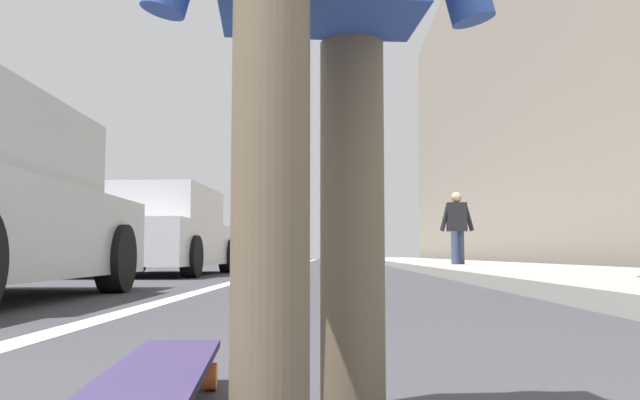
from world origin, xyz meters
name	(u,v)px	position (x,y,z in m)	size (l,w,h in m)	color
ground_plane	(324,276)	(10.00, 0.00, 0.00)	(80.00, 80.00, 0.00)	#38383D
lane_stripe_white	(293,265)	(20.00, 1.10, 0.00)	(52.00, 0.16, 0.01)	silver
sidewalk_curb	(450,264)	(18.00, -3.36, 0.07)	(52.00, 3.20, 0.14)	#9E9B93
building_facade	(510,72)	(22.00, -6.22, 6.60)	(40.00, 1.20, 13.21)	gray
skateboard	(160,375)	(0.90, 0.21, 0.09)	(0.86, 0.29, 0.11)	orange
parked_car_mid	(161,233)	(10.71, 2.80, 0.71)	(4.54, 2.07, 1.48)	silver
traffic_light	(289,179)	(23.44, 1.50, 3.07)	(0.33, 0.28, 4.46)	#2D2D2D
pedestrian_distant	(457,226)	(13.60, -2.77, 0.95)	(0.47, 0.73, 1.67)	#384260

